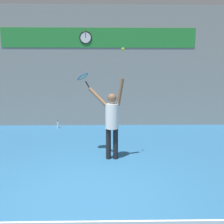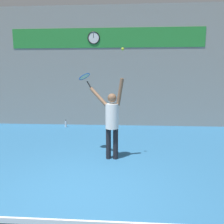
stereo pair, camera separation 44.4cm
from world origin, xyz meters
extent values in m
plane|color=teal|center=(0.00, 0.00, 0.00)|extent=(18.00, 18.00, 0.00)
cube|color=gray|center=(0.00, 6.03, 2.50)|extent=(18.00, 0.10, 5.00)
cube|color=#288C38|center=(0.00, 5.97, 3.69)|extent=(8.00, 0.02, 0.79)
cylinder|color=white|center=(-0.53, 5.95, 3.69)|extent=(0.47, 0.02, 0.47)
torus|color=black|center=(-0.53, 5.95, 3.69)|extent=(0.52, 0.05, 0.52)
cube|color=black|center=(-0.53, 5.94, 3.78)|extent=(0.02, 0.01, 0.19)
cylinder|color=black|center=(0.39, 2.02, 0.40)|extent=(0.13, 0.13, 0.81)
cylinder|color=black|center=(0.58, 2.02, 0.40)|extent=(0.13, 0.13, 0.81)
cylinder|color=white|center=(0.48, 2.02, 1.12)|extent=(0.33, 0.33, 0.63)
sphere|color=brown|center=(0.48, 2.02, 1.58)|extent=(0.22, 0.22, 0.22)
cylinder|color=brown|center=(0.69, 1.98, 1.74)|extent=(0.23, 0.21, 0.68)
cylinder|color=brown|center=(0.12, 2.20, 1.60)|extent=(0.52, 0.45, 0.46)
cylinder|color=black|center=(-0.15, 2.39, 1.89)|extent=(0.15, 0.09, 0.20)
torus|color=#1E51A5|center=(-0.28, 2.45, 2.11)|extent=(0.39, 0.41, 0.20)
cylinder|color=beige|center=(-0.28, 2.45, 2.11)|extent=(0.33, 0.35, 0.16)
sphere|color=#CCDB2D|center=(0.74, 1.93, 2.75)|extent=(0.07, 0.07, 0.07)
cylinder|color=silver|center=(-1.70, 5.49, 0.14)|extent=(0.08, 0.08, 0.27)
cylinder|color=black|center=(-1.70, 5.49, 0.29)|extent=(0.04, 0.04, 0.04)
camera|label=1|loc=(0.39, -3.39, 2.11)|focal=35.00mm
camera|label=2|loc=(0.84, -3.38, 2.11)|focal=35.00mm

